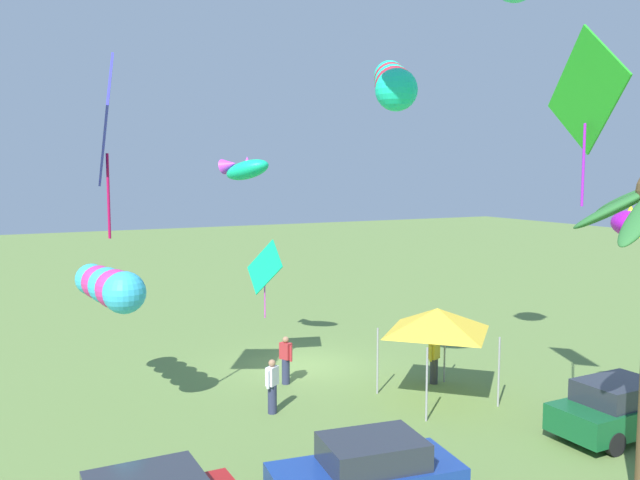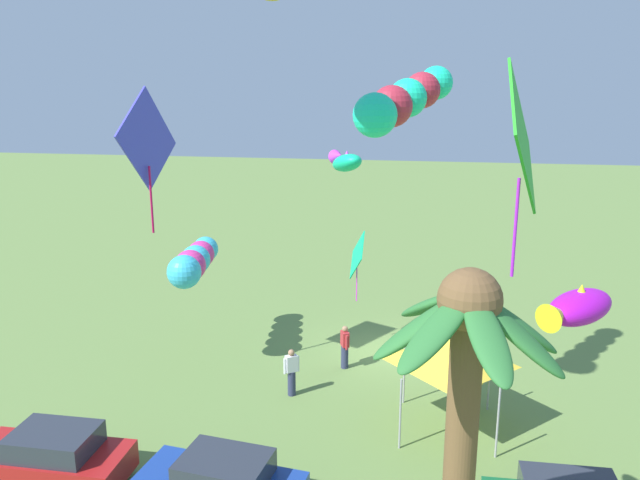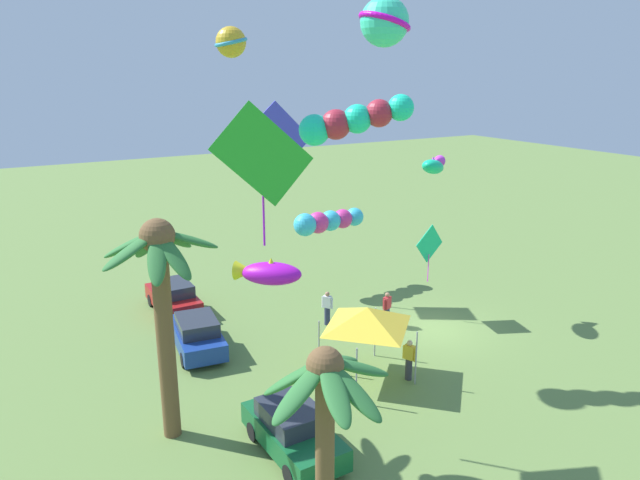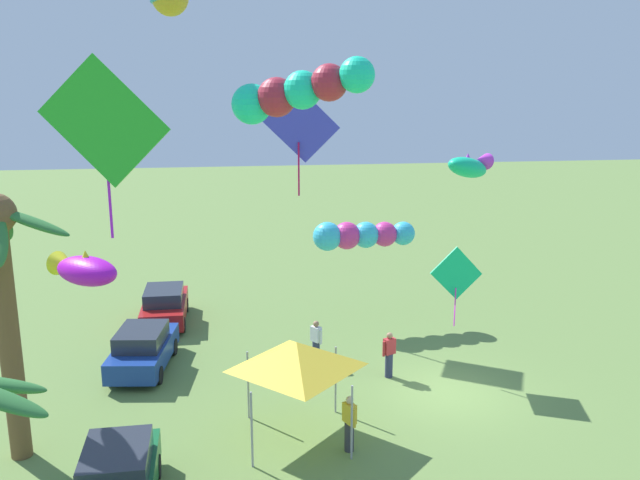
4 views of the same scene
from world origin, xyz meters
name	(u,v)px [view 4 (image 4 of 4)]	position (x,y,z in m)	size (l,w,h in m)	color
ground_plane	(447,392)	(0.00, 0.00, 0.00)	(120.00, 120.00, 0.00)	olive
palm_tree_0	(1,273)	(-1.98, 12.44, 5.08)	(3.21, 3.60, 7.09)	brown
parked_car_0	(143,349)	(3.22, 9.84, 0.75)	(4.09, 2.19, 1.51)	navy
parked_car_1	(165,305)	(7.77, 9.48, 0.75)	(3.91, 1.76, 1.51)	#A51919
parked_car_2	(117,480)	(-4.71, 9.52, 0.75)	(3.94, 1.81, 1.51)	#145B2D
spectator_0	(389,354)	(1.40, 1.58, 0.81)	(0.36, 0.51, 1.59)	#2D3351
spectator_1	(316,342)	(2.84, 3.86, 0.81)	(0.46, 0.41, 1.59)	#2D3351
spectator_2	(349,423)	(-2.96, 3.74, 0.81)	(0.51, 0.37, 1.59)	#38383D
festival_tent	(297,355)	(-2.08, 5.06, 2.47)	(2.86, 2.86, 2.85)	#9E9EA3
kite_diamond_0	(298,123)	(7.23, 3.95, 8.13)	(0.50, 3.23, 4.52)	#3F3ED7
kite_fish_1	(83,269)	(-4.19, 9.98, 5.69)	(1.85, 1.92, 0.80)	#B113C4
kite_tube_4	(296,92)	(-0.53, 4.86, 9.45)	(2.54, 3.73, 1.83)	#19E7AF
kite_fish_5	(470,166)	(1.78, -1.04, 7.05)	(1.74, 2.10, 1.01)	#12CB8D
kite_diamond_6	(104,123)	(-3.00, 9.51, 8.80)	(0.80, 3.02, 4.24)	green
kite_tube_7	(361,235)	(6.90, 1.47, 3.66)	(1.48, 4.30, 1.16)	#37BEE9
kite_diamond_8	(456,275)	(1.25, -0.58, 3.55)	(0.58, 1.98, 2.81)	#11CC8B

